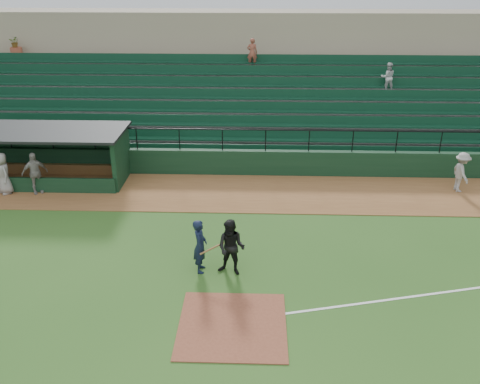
{
  "coord_description": "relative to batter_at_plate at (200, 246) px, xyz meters",
  "views": [
    {
      "loc": [
        0.63,
        -12.7,
        9.35
      ],
      "look_at": [
        0.0,
        5.0,
        1.4
      ],
      "focal_mm": 38.95,
      "sensor_mm": 36.0,
      "label": 1
    }
  ],
  "objects": [
    {
      "name": "ground",
      "position": [
        1.17,
        -1.79,
        -0.92
      ],
      "size": [
        90.0,
        90.0,
        0.0
      ],
      "primitive_type": "plane",
      "color": "#2A521A",
      "rests_on": "ground"
    },
    {
      "name": "warning_track",
      "position": [
        1.17,
        6.21,
        -0.9
      ],
      "size": [
        40.0,
        4.0,
        0.03
      ],
      "primitive_type": "cube",
      "color": "brown",
      "rests_on": "ground"
    },
    {
      "name": "home_plate_dirt",
      "position": [
        1.17,
        -2.79,
        -0.9
      ],
      "size": [
        3.0,
        3.0,
        0.03
      ],
      "primitive_type": "cube",
      "color": "brown",
      "rests_on": "ground"
    },
    {
      "name": "stadium_structure",
      "position": [
        1.17,
        14.67,
        1.38
      ],
      "size": [
        38.0,
        13.08,
        6.4
      ],
      "color": "black",
      "rests_on": "ground"
    },
    {
      "name": "dugout",
      "position": [
        -8.58,
        7.77,
        0.41
      ],
      "size": [
        8.9,
        3.2,
        2.42
      ],
      "color": "black",
      "rests_on": "ground"
    },
    {
      "name": "batter_at_plate",
      "position": [
        0.0,
        0.0,
        0.0
      ],
      "size": [
        1.03,
        0.71,
        1.84
      ],
      "color": "black",
      "rests_on": "ground"
    },
    {
      "name": "umpire",
      "position": [
        1.01,
        -0.12,
        0.03
      ],
      "size": [
        1.09,
        0.95,
        1.9
      ],
      "primitive_type": "imported",
      "rotation": [
        0.0,
        0.0,
        -0.28
      ],
      "color": "black",
      "rests_on": "ground"
    },
    {
      "name": "runner",
      "position": [
        10.64,
        6.74,
        -0.01
      ],
      "size": [
        0.77,
        1.2,
        1.77
      ],
      "primitive_type": "imported",
      "rotation": [
        0.0,
        0.0,
        1.68
      ],
      "color": "#98948F",
      "rests_on": "warning_track"
    },
    {
      "name": "dugout_player_a",
      "position": [
        -7.76,
        5.9,
        0.03
      ],
      "size": [
        1.14,
        0.97,
        1.84
      ],
      "primitive_type": "imported",
      "rotation": [
        0.0,
        0.0,
        0.59
      ],
      "color": "gray",
      "rests_on": "warning_track"
    },
    {
      "name": "dugout_player_b",
      "position": [
        -9.09,
        5.82,
        0.03
      ],
      "size": [
        1.04,
        1.06,
        1.84
      ],
      "primitive_type": "imported",
      "rotation": [
        0.0,
        0.0,
        -0.82
      ],
      "color": "gray",
      "rests_on": "warning_track"
    }
  ]
}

